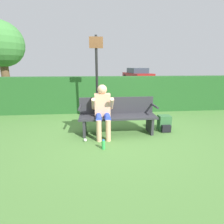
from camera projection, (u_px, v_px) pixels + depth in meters
ground_plane at (118, 133)px, 4.28m from camera, size 40.00×40.00×0.00m
hedge_back at (110, 94)px, 6.21m from camera, size 12.00×0.54×1.23m
park_bench at (118, 115)px, 4.23m from camera, size 1.83×0.50×0.86m
person_seated at (103, 108)px, 4.01m from camera, size 0.50×0.63×1.19m
backpack at (164, 123)px, 4.43m from camera, size 0.30×0.32×0.39m
water_bottle at (103, 145)px, 3.45m from camera, size 0.07×0.07×0.20m
signpost at (97, 74)px, 4.84m from camera, size 0.37×0.09×2.39m
parked_car at (137, 75)px, 18.09m from camera, size 2.52×4.54×1.34m
tree at (1, 45)px, 7.94m from camera, size 2.04×2.04×3.57m
litter_crumple at (85, 140)px, 3.81m from camera, size 0.07×0.07×0.07m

